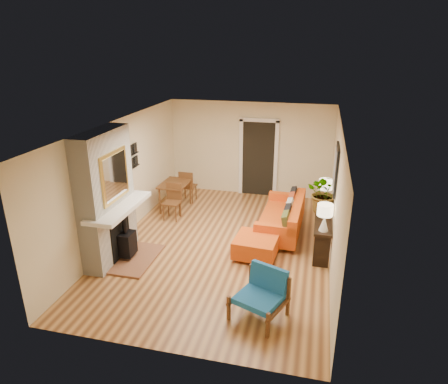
% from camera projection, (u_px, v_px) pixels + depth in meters
% --- Properties ---
extents(room_shell, '(6.50, 6.50, 6.50)m').
position_uv_depth(room_shell, '(268.00, 159.00, 10.41)').
color(room_shell, tan).
rests_on(room_shell, ground).
extents(fireplace, '(1.09, 1.68, 2.60)m').
position_uv_depth(fireplace, '(108.00, 200.00, 7.68)').
color(fireplace, white).
rests_on(fireplace, ground).
extents(sofa, '(0.96, 2.09, 0.81)m').
position_uv_depth(sofa, '(285.00, 218.00, 9.06)').
color(sofa, silver).
rests_on(sofa, ground).
extents(ottoman, '(0.90, 0.90, 0.42)m').
position_uv_depth(ottoman, '(256.00, 245.00, 8.06)').
color(ottoman, silver).
rests_on(ottoman, ground).
extents(blue_chair, '(0.97, 0.96, 0.78)m').
position_uv_depth(blue_chair, '(262.00, 291.00, 6.28)').
color(blue_chair, brown).
rests_on(blue_chair, ground).
extents(dining_table, '(0.69, 1.63, 0.88)m').
position_uv_depth(dining_table, '(178.00, 188.00, 10.24)').
color(dining_table, brown).
rests_on(dining_table, ground).
extents(console_table, '(0.34, 1.85, 0.72)m').
position_uv_depth(console_table, '(323.00, 222.00, 8.33)').
color(console_table, black).
rests_on(console_table, ground).
extents(lamp_near, '(0.30, 0.30, 0.54)m').
position_uv_depth(lamp_near, '(325.00, 214.00, 7.50)').
color(lamp_near, white).
rests_on(lamp_near, console_table).
extents(lamp_far, '(0.30, 0.30, 0.54)m').
position_uv_depth(lamp_far, '(325.00, 188.00, 8.83)').
color(lamp_far, white).
rests_on(lamp_far, console_table).
extents(houseplant, '(0.87, 0.79, 0.86)m').
position_uv_depth(houseplant, '(325.00, 193.00, 8.32)').
color(houseplant, '#1E5919').
rests_on(houseplant, console_table).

